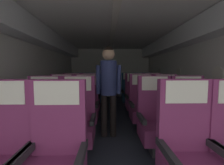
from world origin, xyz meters
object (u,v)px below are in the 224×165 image
object	(u,v)px
seat_c_right_aisle	(166,106)
seat_c_left_aisle	(86,107)
seat_d_left_aisle	(90,99)
seat_d_right_aisle	(153,98)
seat_a_right_window	(190,155)
seat_e_right_window	(129,93)
flight_attendant	(109,82)
seat_d_right_window	(135,98)
seat_e_left_aisle	(94,93)
seat_d_left_window	(72,99)
seat_e_left_window	(79,93)
seat_a_left_aisle	(55,159)
seat_b_left_window	(43,122)
seat_c_left_window	(61,107)
seat_b_right_window	(156,121)
seat_b_left_aisle	(77,122)
seat_c_right_window	(142,106)
seat_e_right_aisle	(145,93)
seat_b_right_aisle	(190,121)

from	to	relation	value
seat_c_right_aisle	seat_c_left_aisle	bearing A→B (deg)	179.73
seat_d_left_aisle	seat_d_right_aisle	distance (m)	1.57
seat_a_right_window	seat_d_right_aisle	xyz separation A→B (m)	(0.46, 2.50, 0.00)
seat_e_right_window	flight_attendant	distance (m)	2.14
seat_d_right_window	seat_e_left_aisle	size ratio (longest dim) A/B	1.00
seat_d_left_window	seat_e_left_window	world-z (taller)	same
seat_a_left_aisle	seat_d_left_window	xyz separation A→B (m)	(-0.47, 2.53, 0.00)
seat_b_left_window	seat_d_left_aisle	distance (m)	1.74
seat_c_left_window	seat_a_right_window	bearing A→B (deg)	-46.32
seat_b_right_window	seat_e_right_window	xyz separation A→B (m)	(0.00, 2.51, 0.00)
seat_b_left_window	flight_attendant	xyz separation A→B (m)	(0.90, 0.55, 0.51)
seat_c_left_window	seat_d_left_aisle	distance (m)	0.97
seat_b_right_window	seat_d_left_window	distance (m)	2.29
seat_b_left_aisle	seat_c_left_window	bearing A→B (deg)	119.93
seat_c_left_window	seat_c_right_window	xyz separation A→B (m)	(1.57, 0.01, 0.00)
seat_b_right_window	seat_b_left_aisle	bearing A→B (deg)	-179.62
seat_a_left_aisle	seat_b_right_window	size ratio (longest dim) A/B	1.00
seat_a_right_window	seat_e_left_aisle	bearing A→B (deg)	108.38
seat_a_right_window	seat_d_right_aisle	world-z (taller)	same
seat_a_right_window	seat_d_right_aisle	size ratio (longest dim) A/B	1.00
seat_b_left_aisle	seat_e_right_aisle	xyz separation A→B (m)	(1.57, 2.51, 0.00)
seat_c_left_aisle	seat_b_left_aisle	bearing A→B (deg)	-89.70
seat_c_left_aisle	seat_d_right_aisle	size ratio (longest dim) A/B	1.00
seat_b_left_window	seat_c_left_window	world-z (taller)	same
seat_b_right_window	seat_d_right_aisle	distance (m)	1.73
seat_c_right_aisle	seat_e_right_aisle	distance (m)	1.69
seat_b_left_aisle	seat_d_left_window	distance (m)	1.74
seat_a_left_aisle	seat_e_right_aisle	size ratio (longest dim) A/B	1.00
seat_c_right_window	seat_d_left_aisle	size ratio (longest dim) A/B	1.00
seat_b_right_aisle	seat_c_right_window	size ratio (longest dim) A/B	1.00
seat_c_right_window	seat_b_right_window	bearing A→B (deg)	-90.00
seat_d_left_window	seat_d_right_window	world-z (taller)	same
seat_c_left_aisle	seat_e_left_aisle	size ratio (longest dim) A/B	1.00
seat_b_left_aisle	seat_d_right_window	bearing A→B (deg)	56.42
seat_d_right_aisle	seat_d_right_window	world-z (taller)	same
seat_b_left_window	seat_d_right_window	distance (m)	2.29
seat_a_right_window	seat_c_left_window	size ratio (longest dim) A/B	1.00
seat_c_right_window	seat_d_left_aisle	bearing A→B (deg)	142.56
seat_c_right_window	seat_e_right_window	size ratio (longest dim) A/B	1.00
seat_d_left_window	flight_attendant	xyz separation A→B (m)	(0.91, -1.13, 0.51)
seat_c_left_window	seat_c_right_aisle	size ratio (longest dim) A/B	1.00
flight_attendant	seat_a_left_aisle	bearing A→B (deg)	63.79
seat_b_right_aisle	seat_e_left_window	size ratio (longest dim) A/B	1.00
seat_a_right_window	flight_attendant	bearing A→B (deg)	115.98
seat_b_left_aisle	seat_c_left_aisle	bearing A→B (deg)	90.30
seat_e_right_window	seat_d_left_aisle	bearing A→B (deg)	-142.82
seat_a_left_aisle	seat_d_left_window	world-z (taller)	same
seat_b_right_aisle	seat_c_left_aisle	bearing A→B (deg)	151.70
seat_b_left_window	seat_b_left_aisle	size ratio (longest dim) A/B	1.00
seat_e_left_aisle	seat_e_right_aisle	size ratio (longest dim) A/B	1.00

